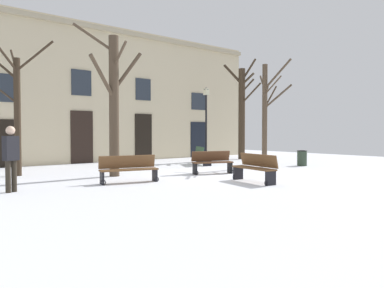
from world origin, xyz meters
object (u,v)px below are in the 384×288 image
streetlamp (206,116)px  tree_near_facade (17,108)px  tree_left_of_center (114,102)px  bench_near_lamp (202,156)px  tree_foreground (242,110)px  bench_back_to_back_right (255,167)px  tree_center (266,111)px  person_crossing_plaza (11,155)px  bench_back_to_back_left (129,168)px  litter_bin (302,158)px  bench_near_center_tree (212,162)px

streetlamp → tree_near_facade: bearing=-176.5°
tree_left_of_center → bench_near_lamp: size_ratio=3.13×
tree_near_facade → tree_foreground: 12.89m
tree_near_facade → bench_back_to_back_right: 9.03m
tree_near_facade → streetlamp: (9.91, 0.61, -0.04)m
tree_near_facade → streetlamp: tree_near_facade is taller
tree_center → bench_back_to_back_right: (-4.42, -3.24, -2.15)m
tree_foreground → bench_back_to_back_right: bearing=-134.1°
tree_center → person_crossing_plaza: 11.31m
bench_near_lamp → bench_back_to_back_left: 7.14m
tree_near_facade → bench_near_lamp: tree_near_facade is taller
tree_left_of_center → bench_near_lamp: (5.75, 1.71, -2.32)m
litter_bin → bench_near_center_tree: size_ratio=0.44×
tree_near_facade → bench_near_center_tree: 7.67m
tree_near_facade → litter_bin: 12.80m
bench_near_center_tree → tree_center: bearing=26.9°
bench_back_to_back_right → bench_back_to_back_left: size_ratio=0.96×
bench_near_center_tree → tree_foreground: bearing=54.4°
bench_near_lamp → bench_back_to_back_right: (-2.89, -6.08, 0.03)m
streetlamp → person_crossing_plaza: 12.04m
tree_center → bench_near_lamp: (-1.52, 2.84, -2.18)m
tree_foreground → streetlamp: size_ratio=1.47×
person_crossing_plaza → litter_bin: bearing=156.9°
person_crossing_plaza → bench_near_lamp: bearing=176.9°
tree_foreground → bench_back_to_back_left: tree_foreground is taller
tree_left_of_center → bench_near_center_tree: tree_left_of_center is taller
tree_foreground → streetlamp: 2.99m
tree_foreground → bench_near_lamp: tree_foreground is taller
bench_near_lamp → tree_foreground: bearing=-44.7°
tree_center → litter_bin: size_ratio=6.62×
streetlamp → bench_back_to_back_right: bearing=-120.1°
streetlamp → tree_center: bearing=-88.0°
litter_bin → bench_near_lamp: bearing=133.4°
tree_foreground → tree_left_of_center: 10.55m
tree_foreground → bench_back_to_back_left: 11.89m
bench_near_center_tree → bench_near_lamp: bearing=73.9°
bench_back_to_back_right → bench_near_center_tree: size_ratio=1.12×
litter_bin → person_crossing_plaza: bearing=178.8°
bench_near_center_tree → person_crossing_plaza: (-7.30, 0.10, 0.55)m
litter_bin → bench_near_center_tree: 5.73m
tree_near_facade → tree_left_of_center: (2.78, -2.38, 0.24)m
bench_near_center_tree → person_crossing_plaza: bearing=-161.9°
tree_foreground → bench_near_center_tree: (-6.69, -4.77, -2.50)m
tree_foreground → streetlamp: tree_foreground is taller
litter_bin → bench_back_to_back_right: bench_back_to_back_right is taller
tree_foreground → bench_back_to_back_right: size_ratio=3.22×
tree_foreground → bench_near_center_tree: size_ratio=3.59×
streetlamp → bench_back_to_back_right: (-4.27, -7.36, -2.02)m
tree_left_of_center → tree_near_facade: bearing=139.3°
bench_near_lamp → person_crossing_plaza: 10.22m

